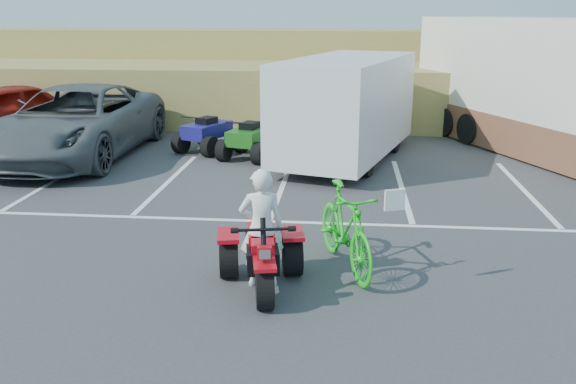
# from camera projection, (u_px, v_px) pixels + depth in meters

# --- Properties ---
(ground) EXTENTS (100.00, 100.00, 0.00)m
(ground) POSITION_uv_depth(u_px,v_px,m) (249.00, 274.00, 9.27)
(ground) COLOR #38383A
(ground) RESTS_ON ground
(parking_stripes) EXTENTS (28.00, 5.16, 0.01)m
(parking_stripes) POSITION_uv_depth(u_px,v_px,m) (319.00, 197.00, 13.07)
(parking_stripes) COLOR white
(parking_stripes) RESTS_ON ground
(grass_embankment) EXTENTS (40.00, 8.50, 3.10)m
(grass_embankment) POSITION_uv_depth(u_px,v_px,m) (311.00, 76.00, 23.64)
(grass_embankment) COLOR olive
(grass_embankment) RESTS_ON ground
(red_trike_atv) EXTENTS (1.56, 1.90, 1.10)m
(red_trike_atv) POSITION_uv_depth(u_px,v_px,m) (263.00, 289.00, 8.77)
(red_trike_atv) COLOR #B30A14
(red_trike_atv) RESTS_ON ground
(rider) EXTENTS (0.70, 0.53, 1.75)m
(rider) POSITION_uv_depth(u_px,v_px,m) (261.00, 228.00, 8.67)
(rider) COLOR white
(rider) RESTS_ON ground
(green_dirt_bike) EXTENTS (1.34, 2.28, 1.32)m
(green_dirt_bike) POSITION_uv_depth(u_px,v_px,m) (345.00, 228.00, 9.27)
(green_dirt_bike) COLOR #14BF19
(green_dirt_bike) RESTS_ON ground
(grey_pickup) EXTENTS (3.21, 6.88, 1.91)m
(grey_pickup) POSITION_uv_depth(u_px,v_px,m) (76.00, 122.00, 16.48)
(grey_pickup) COLOR #4F5357
(grey_pickup) RESTS_ON ground
(cargo_trailer) EXTENTS (3.89, 6.20, 2.70)m
(cargo_trailer) POSITION_uv_depth(u_px,v_px,m) (347.00, 106.00, 15.92)
(cargo_trailer) COLOR silver
(cargo_trailer) RESTS_ON ground
(rv_motorhome) EXTENTS (6.44, 10.21, 3.61)m
(rv_motorhome) POSITION_uv_depth(u_px,v_px,m) (555.00, 99.00, 16.43)
(rv_motorhome) COLOR silver
(rv_motorhome) RESTS_ON ground
(quad_atv_blue) EXTENTS (1.83, 2.04, 1.09)m
(quad_atv_blue) POSITION_uv_depth(u_px,v_px,m) (208.00, 151.00, 17.37)
(quad_atv_blue) COLOR navy
(quad_atv_blue) RESTS_ON ground
(quad_atv_green) EXTENTS (1.66, 1.96, 1.10)m
(quad_atv_green) POSITION_uv_depth(u_px,v_px,m) (250.00, 158.00, 16.55)
(quad_atv_green) COLOR #185A14
(quad_atv_green) RESTS_ON ground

